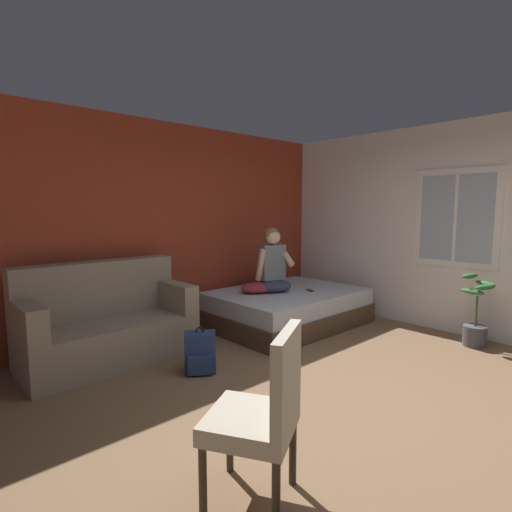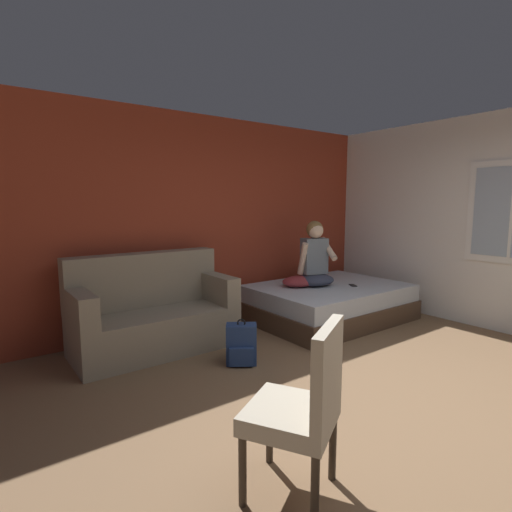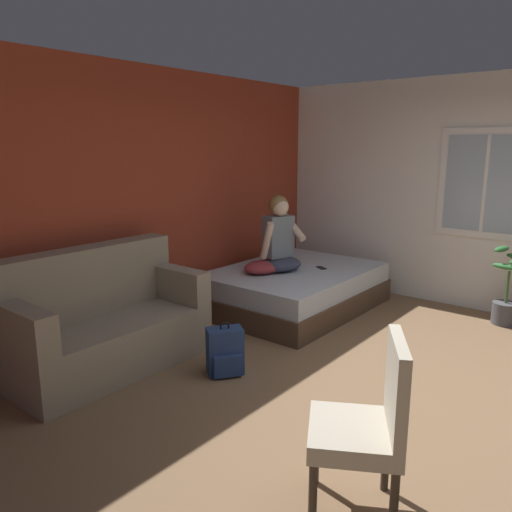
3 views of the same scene
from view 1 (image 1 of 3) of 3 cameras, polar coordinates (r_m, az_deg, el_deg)
name	(u,v)px [view 1 (image 1 of 3)]	position (r m, az deg, el deg)	size (l,w,h in m)	color
ground_plane	(371,410)	(3.55, 16.06, -20.38)	(40.00, 40.00, 0.00)	brown
wall_back_accent	(169,228)	(5.40, -12.29, 3.91)	(10.12, 0.16, 2.70)	#993823
wall_side_with_window	(492,230)	(5.61, 30.69, 3.24)	(0.19, 7.34, 2.70)	silver
bed	(287,308)	(5.61, 4.40, -7.38)	(2.07, 1.51, 0.48)	#4C3828
couch	(107,324)	(4.55, -20.55, -9.09)	(1.70, 0.82, 1.04)	gray
side_chair	(263,410)	(2.28, 0.98, -21.16)	(0.63, 0.63, 0.98)	#382D23
person_seated	(272,265)	(5.44, 2.36, -1.36)	(0.62, 0.56, 0.88)	#383D51
backpack	(200,353)	(4.07, -7.99, -13.60)	(0.35, 0.34, 0.46)	navy
throw_pillow	(258,287)	(5.39, 0.22, -4.52)	(0.48, 0.36, 0.14)	#993338
cell_phone	(310,290)	(5.57, 7.70, -4.89)	(0.07, 0.14, 0.01)	black
potted_plant	(476,321)	(5.37, 28.88, -8.11)	(0.39, 0.37, 0.85)	#4C4C51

